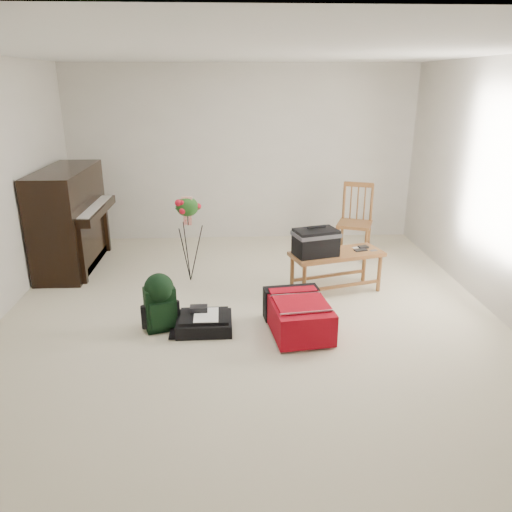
{
  "coord_description": "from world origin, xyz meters",
  "views": [
    {
      "loc": [
        -0.17,
        -4.55,
        2.26
      ],
      "look_at": [
        0.08,
        0.35,
        0.53
      ],
      "focal_mm": 35.0,
      "sensor_mm": 36.0,
      "label": 1
    }
  ],
  "objects": [
    {
      "name": "dining_chair",
      "position": [
        1.46,
        1.79,
        0.48
      ],
      "size": [
        0.55,
        0.55,
        0.99
      ],
      "rotation": [
        0.0,
        0.0,
        -0.37
      ],
      "color": "brown",
      "rests_on": "floor"
    },
    {
      "name": "bench",
      "position": [
        0.81,
        0.63,
        0.56
      ],
      "size": [
        1.1,
        0.68,
        0.79
      ],
      "rotation": [
        0.0,
        0.0,
        0.28
      ],
      "color": "brown",
      "rests_on": "floor"
    },
    {
      "name": "floor",
      "position": [
        0.0,
        0.0,
        0.0
      ],
      "size": [
        5.0,
        5.5,
        0.01
      ],
      "primitive_type": "cube",
      "color": "beige",
      "rests_on": "ground"
    },
    {
      "name": "green_backpack",
      "position": [
        -0.86,
        -0.21,
        0.31
      ],
      "size": [
        0.33,
        0.3,
        0.57
      ],
      "rotation": [
        0.0,
        0.0,
        0.32
      ],
      "color": "black",
      "rests_on": "floor"
    },
    {
      "name": "flower_stand",
      "position": [
        -0.67,
        1.03,
        0.51
      ],
      "size": [
        0.35,
        0.35,
        1.05
      ],
      "rotation": [
        0.0,
        0.0,
        -0.08
      ],
      "color": "black",
      "rests_on": "floor"
    },
    {
      "name": "black_duffel",
      "position": [
        -0.45,
        -0.25,
        0.08
      ],
      "size": [
        0.53,
        0.43,
        0.22
      ],
      "rotation": [
        0.0,
        0.0,
        0.02
      ],
      "color": "black",
      "rests_on": "floor"
    },
    {
      "name": "piano",
      "position": [
        -2.19,
        1.6,
        0.6
      ],
      "size": [
        0.71,
        1.5,
        1.25
      ],
      "color": "black",
      "rests_on": "floor"
    },
    {
      "name": "wall_back",
      "position": [
        0.0,
        2.75,
        1.25
      ],
      "size": [
        5.0,
        0.04,
        2.5
      ],
      "primitive_type": "cube",
      "color": "beige",
      "rests_on": "floor"
    },
    {
      "name": "ceiling",
      "position": [
        0.0,
        0.0,
        2.5
      ],
      "size": [
        5.0,
        5.5,
        0.01
      ],
      "primitive_type": "cube",
      "color": "white",
      "rests_on": "wall_back"
    },
    {
      "name": "red_suitcase",
      "position": [
        0.45,
        -0.28,
        0.18
      ],
      "size": [
        0.61,
        0.83,
        0.33
      ],
      "rotation": [
        0.0,
        0.0,
        0.13
      ],
      "color": "#9F0614",
      "rests_on": "floor"
    },
    {
      "name": "wall_right",
      "position": [
        2.5,
        0.0,
        1.25
      ],
      "size": [
        0.04,
        5.5,
        2.5
      ],
      "primitive_type": "cube",
      "color": "beige",
      "rests_on": "floor"
    }
  ]
}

